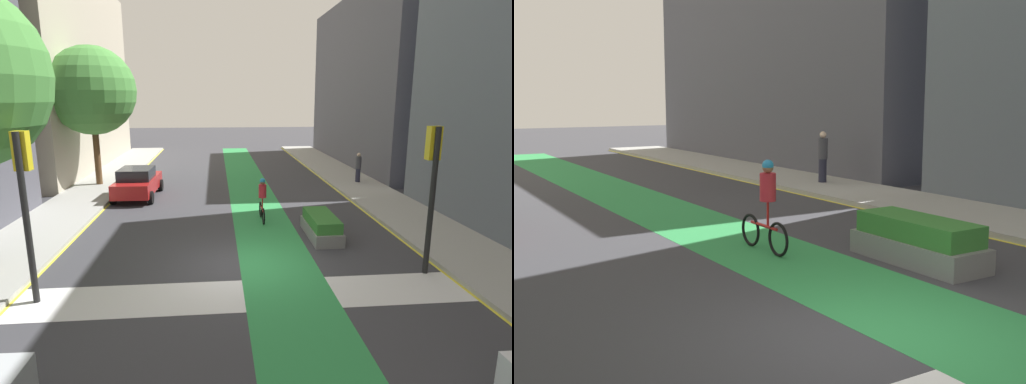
{
  "view_description": "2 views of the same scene",
  "coord_description": "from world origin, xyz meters",
  "views": [
    {
      "loc": [
        -0.7,
        -11.98,
        5.1
      ],
      "look_at": [
        0.9,
        4.55,
        1.28
      ],
      "focal_mm": 28.95,
      "sensor_mm": 36.0,
      "label": 1
    },
    {
      "loc": [
        -5.2,
        -5.85,
        3.05
      ],
      "look_at": [
        0.14,
        2.79,
        1.52
      ],
      "focal_mm": 44.19,
      "sensor_mm": 36.0,
      "label": 2
    }
  ],
  "objects": [
    {
      "name": "cyclist_in_lane",
      "position": [
        1.16,
        4.6,
        0.97
      ],
      "size": [
        0.32,
        1.73,
        1.86
      ],
      "color": "black",
      "rests_on": "ground_plane"
    },
    {
      "name": "pedestrian_sidewalk_right_a",
      "position": [
        7.69,
        11.56,
        1.04
      ],
      "size": [
        0.34,
        0.34,
        1.75
      ],
      "color": "#262638",
      "rests_on": "sidewalk_right"
    },
    {
      "name": "bike_lane_paint",
      "position": [
        1.14,
        0.0,
        0.0
      ],
      "size": [
        2.4,
        60.0,
        0.01
      ],
      "primitive_type": "cube",
      "color": "#2D8C47",
      "rests_on": "ground_plane"
    },
    {
      "name": "median_planter",
      "position": [
        3.14,
        2.43,
        0.4
      ],
      "size": [
        1.03,
        2.7,
        0.85
      ],
      "color": "slate",
      "rests_on": "ground_plane"
    },
    {
      "name": "ground_plane",
      "position": [
        0.0,
        0.0,
        0.0
      ],
      "size": [
        120.0,
        120.0,
        0.0
      ],
      "primitive_type": "plane",
      "color": "#38383D"
    }
  ]
}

